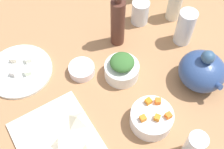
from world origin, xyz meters
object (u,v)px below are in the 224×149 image
plate_tofu (20,71)px  bottle_0 (175,3)px  bowl_carrots (151,118)px  drinking_glass_2 (185,27)px  bottle_2 (118,22)px  bowl_small_side (82,70)px  bowl_greens (122,70)px  teapot (202,71)px  drinking_glass_1 (140,12)px  drinking_glass_0 (194,146)px

plate_tofu → bottle_0: (1.01, 65.92, 7.35)cm
bowl_carrots → drinking_glass_2: 38.90cm
bottle_2 → drinking_glass_2: (10.88, 23.18, -3.45)cm
plate_tofu → bowl_small_side: bowl_small_side is taller
bowl_greens → teapot: 27.93cm
plate_tofu → bowl_small_side: size_ratio=2.53×
bowl_greens → bottle_2: (-15.19, 5.96, 7.94)cm
plate_tofu → drinking_glass_1: drinking_glass_1 is taller
bowl_greens → bowl_carrots: (21.02, -0.06, 0.10)cm
bottle_0 → drinking_glass_2: 13.20cm
drinking_glass_2 → drinking_glass_0: bearing=-30.6°
bowl_greens → teapot: bearing=58.6°
bowl_small_side → drinking_glass_2: size_ratio=0.64×
plate_tofu → drinking_glass_0: 66.14cm
plate_tofu → bowl_carrots: (38.99, 32.98, 2.41)cm
bowl_carrots → bottle_2: 37.54cm
bottle_0 → bottle_2: bottle_2 is taller
bowl_small_side → bottle_0: size_ratio=0.50×
bottle_2 → drinking_glass_0: (50.62, -0.33, -4.88)cm
drinking_glass_1 → plate_tofu: bearing=-86.8°
bowl_greens → drinking_glass_2: size_ratio=0.84×
bowl_greens → bowl_small_side: (-7.51, -12.53, -1.18)cm
bowl_small_side → teapot: 42.57cm
bowl_carrots → teapot: 24.84cm
bottle_0 → bowl_carrots: bearing=-40.9°
bowl_carrots → teapot: bearing=105.5°
teapot → drinking_glass_1: teapot is taller
drinking_glass_1 → drinking_glass_2: drinking_glass_2 is taller
plate_tofu → bottle_0: size_ratio=1.28×
bowl_greens → bottle_2: bottle_2 is taller
plate_tofu → drinking_glass_2: size_ratio=1.62×
drinking_glass_0 → drinking_glass_2: (-39.73, 23.51, 1.42)cm
bowl_small_side → bowl_greens: bearing=59.1°
bottle_0 → drinking_glass_2: size_ratio=1.27×
plate_tofu → bowl_carrots: size_ratio=1.73×
bottle_0 → bottle_2: 27.13cm
plate_tofu → drinking_glass_1: size_ratio=2.36×
bowl_greens → bottle_2: 18.14cm
drinking_glass_0 → bowl_small_side: bearing=-157.1°
bowl_small_side → teapot: bearing=58.8°
bowl_greens → bowl_small_side: 14.65cm
bowl_small_side → bottle_2: bearing=112.6°
bottle_0 → drinking_glass_1: bottle_0 is taller
bottle_2 → bowl_small_side: bearing=-67.4°
bowl_carrots → drinking_glass_1: bearing=155.4°
teapot → drinking_glass_0: 27.66cm
drinking_glass_2 → plate_tofu: bearing=-102.4°
teapot → bottle_0: size_ratio=0.95×
bottle_2 → plate_tofu: bearing=-94.1°
bowl_carrots → plate_tofu: bearing=-139.8°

